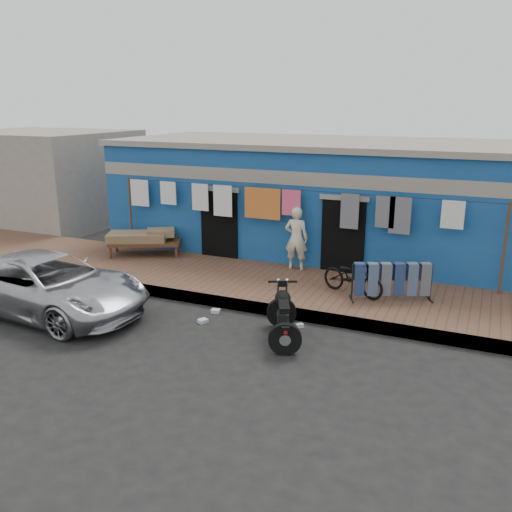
{
  "coord_description": "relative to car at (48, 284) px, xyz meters",
  "views": [
    {
      "loc": [
        4.63,
        -8.5,
        4.4
      ],
      "look_at": [
        0.0,
        2.0,
        1.15
      ],
      "focal_mm": 38.0,
      "sensor_mm": 36.0,
      "label": 1
    }
  ],
  "objects": [
    {
      "name": "sidewalk",
      "position": [
        3.92,
        3.23,
        -0.53
      ],
      "size": [
        28.0,
        3.0,
        0.25
      ],
      "primitive_type": "cube",
      "color": "brown",
      "rests_on": "ground"
    },
    {
      "name": "litter_c",
      "position": [
        3.32,
        0.84,
        -0.62
      ],
      "size": [
        0.22,
        0.24,
        0.08
      ],
      "primitive_type": "cube",
      "rotation": [
        0.0,
        0.0,
        1.13
      ],
      "color": "silver",
      "rests_on": "ground"
    },
    {
      "name": "litter_b",
      "position": [
        5.24,
        1.43,
        -0.62
      ],
      "size": [
        0.18,
        0.18,
        0.07
      ],
      "primitive_type": "cube",
      "rotation": [
        0.0,
        0.0,
        0.7
      ],
      "color": "silver",
      "rests_on": "ground"
    },
    {
      "name": "charpoy",
      "position": [
        -0.28,
        4.0,
        -0.06
      ],
      "size": [
        2.81,
        2.55,
        0.69
      ],
      "primitive_type": null,
      "rotation": [
        0.0,
        0.0,
        0.44
      ],
      "color": "brown",
      "rests_on": "sidewalk"
    },
    {
      "name": "curb",
      "position": [
        3.92,
        1.78,
        -0.53
      ],
      "size": [
        28.0,
        0.1,
        0.25
      ],
      "primitive_type": "cube",
      "color": "gray",
      "rests_on": "ground"
    },
    {
      "name": "car",
      "position": [
        0.0,
        0.0,
        0.0
      ],
      "size": [
        4.79,
        2.37,
        1.32
      ],
      "primitive_type": "imported",
      "rotation": [
        0.0,
        0.0,
        1.52
      ],
      "color": "#BBBBC0",
      "rests_on": "ground"
    },
    {
      "name": "ground",
      "position": [
        3.92,
        0.23,
        -0.66
      ],
      "size": [
        80.0,
        80.0,
        0.0
      ],
      "primitive_type": "plane",
      "color": "black",
      "rests_on": "ground"
    },
    {
      "name": "litter_a",
      "position": [
        3.31,
        1.43,
        -0.62
      ],
      "size": [
        0.2,
        0.17,
        0.08
      ],
      "primitive_type": "cube",
      "rotation": [
        0.0,
        0.0,
        0.17
      ],
      "color": "silver",
      "rests_on": "ground"
    },
    {
      "name": "building",
      "position": [
        3.92,
        7.22,
        1.03
      ],
      "size": [
        12.2,
        5.2,
        3.36
      ],
      "color": "navy",
      "rests_on": "ground"
    },
    {
      "name": "neighbor_left",
      "position": [
        -7.08,
        7.23,
        1.04
      ],
      "size": [
        6.0,
        5.0,
        3.4
      ],
      "primitive_type": "cube",
      "color": "#9E9384",
      "rests_on": "ground"
    },
    {
      "name": "bicycle",
      "position": [
        5.89,
        3.13,
        0.09
      ],
      "size": [
        1.63,
        1.02,
        0.99
      ],
      "primitive_type": "imported",
      "rotation": [
        0.0,
        0.0,
        1.23
      ],
      "color": "black",
      "rests_on": "sidewalk"
    },
    {
      "name": "jeans_rack",
      "position": [
        6.75,
        3.11,
        0.02
      ],
      "size": [
        2.07,
        1.69,
        0.86
      ],
      "primitive_type": null,
      "rotation": [
        0.0,
        0.0,
        0.42
      ],
      "color": "black",
      "rests_on": "sidewalk"
    },
    {
      "name": "motorcycle",
      "position": [
        5.15,
        0.73,
        -0.14
      ],
      "size": [
        1.77,
        2.04,
        1.05
      ],
      "primitive_type": null,
      "rotation": [
        0.0,
        0.0,
        0.42
      ],
      "color": "black",
      "rests_on": "ground"
    },
    {
      "name": "seated_person",
      "position": [
        4.07,
        4.43,
        0.41
      ],
      "size": [
        0.63,
        0.45,
        1.63
      ],
      "primitive_type": "imported",
      "rotation": [
        0.0,
        0.0,
        3.25
      ],
      "color": "beige",
      "rests_on": "sidewalk"
    },
    {
      "name": "clothesline",
      "position": [
        3.52,
        4.48,
        1.17
      ],
      "size": [
        10.06,
        0.06,
        2.1
      ],
      "color": "brown",
      "rests_on": "sidewalk"
    }
  ]
}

